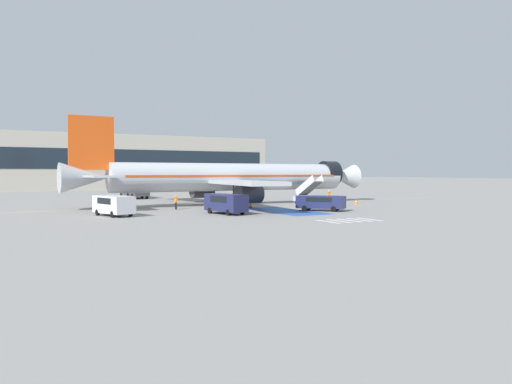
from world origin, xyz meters
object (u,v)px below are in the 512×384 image
at_px(service_van_2, 114,204).
at_px(traffic_cone_1, 250,205).
at_px(boarding_stairs_forward, 309,197).
at_px(fuel_tanker, 134,188).
at_px(service_van_1, 226,202).
at_px(traffic_cone_0, 356,202).
at_px(ground_crew_0, 329,196).
at_px(service_van_0, 321,202).
at_px(ground_crew_1, 222,199).
at_px(ground_crew_3, 208,200).
at_px(terminal_building, 88,162).
at_px(airliner, 230,177).
at_px(ground_crew_2, 176,201).

height_order(service_van_2, traffic_cone_1, service_van_2).
height_order(boarding_stairs_forward, fuel_tanker, boarding_stairs_forward).
height_order(boarding_stairs_forward, service_van_1, boarding_stairs_forward).
distance_m(boarding_stairs_forward, fuel_tanker, 32.87).
bearing_deg(service_van_1, traffic_cone_0, -175.90).
xyz_separation_m(ground_crew_0, traffic_cone_0, (1.80, -3.85, -0.74)).
height_order(service_van_0, ground_crew_1, ground_crew_1).
height_order(service_van_2, ground_crew_0, service_van_2).
bearing_deg(traffic_cone_1, ground_crew_0, 11.71).
distance_m(boarding_stairs_forward, ground_crew_3, 14.69).
relative_size(ground_crew_0, terminal_building, 0.02).
relative_size(service_van_2, ground_crew_0, 3.07).
height_order(fuel_tanker, ground_crew_1, fuel_tanker).
bearing_deg(traffic_cone_1, airliner, 88.24).
distance_m(fuel_tanker, service_van_0, 40.24).
xyz_separation_m(service_van_0, ground_crew_2, (-13.91, 9.81, -0.08)).
distance_m(ground_crew_2, terminal_building, 74.62).
bearing_deg(ground_crew_0, service_van_0, 52.65).
bearing_deg(terminal_building, ground_crew_3, -88.74).
relative_size(airliner, fuel_tanker, 4.14).
bearing_deg(airliner, service_van_1, -28.04).
relative_size(boarding_stairs_forward, ground_crew_2, 3.07).
distance_m(fuel_tanker, ground_crew_3, 27.42).
relative_size(service_van_0, ground_crew_0, 2.96).
height_order(airliner, ground_crew_1, airliner).
bearing_deg(terminal_building, ground_crew_0, -74.40).
relative_size(service_van_1, ground_crew_3, 3.38).
xyz_separation_m(ground_crew_2, ground_crew_3, (4.76, 1.47, -0.04)).
bearing_deg(traffic_cone_0, fuel_tanker, 126.05).
height_order(service_van_0, service_van_1, service_van_1).
relative_size(boarding_stairs_forward, service_van_1, 0.95).
bearing_deg(traffic_cone_1, ground_crew_2, 170.65).
distance_m(service_van_2, traffic_cone_1, 18.06).
xyz_separation_m(fuel_tanker, traffic_cone_1, (6.58, -30.31, -1.49)).
height_order(service_van_0, service_van_2, service_van_2).
bearing_deg(ground_crew_0, ground_crew_1, 8.09).
bearing_deg(ground_crew_3, ground_crew_1, 61.13).
distance_m(airliner, traffic_cone_1, 7.19).
bearing_deg(traffic_cone_0, boarding_stairs_forward, 153.33).
relative_size(service_van_0, ground_crew_2, 3.18).
xyz_separation_m(service_van_0, ground_crew_0, (9.60, 11.27, 0.01)).
distance_m(service_van_1, terminal_building, 83.14).
bearing_deg(ground_crew_2, airliner, 116.21).
xyz_separation_m(ground_crew_3, terminal_building, (-1.60, 72.84, 6.02)).
xyz_separation_m(service_van_1, ground_crew_0, (21.03, 10.08, -0.20)).
distance_m(fuel_tanker, service_van_1, 37.43).
bearing_deg(fuel_tanker, terminal_building, 88.51).
height_order(service_van_2, ground_crew_3, service_van_2).
height_order(airliner, service_van_1, airliner).
relative_size(ground_crew_0, traffic_cone_1, 3.00).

